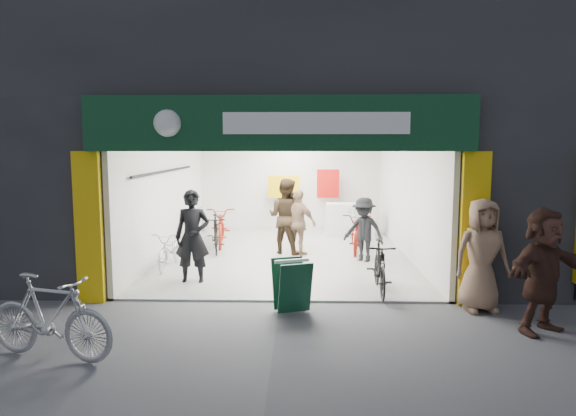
{
  "coord_description": "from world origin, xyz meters",
  "views": [
    {
      "loc": [
        0.38,
        -8.58,
        2.69
      ],
      "look_at": [
        0.1,
        1.5,
        1.46
      ],
      "focal_mm": 32.0,
      "sensor_mm": 36.0,
      "label": 1
    }
  ],
  "objects_px": {
    "parked_bike": "(50,317)",
    "pedestrian_near": "(482,255)",
    "bike_right_front": "(380,267)",
    "sandwich_board": "(292,284)",
    "bike_left_front": "(171,250)"
  },
  "relations": [
    {
      "from": "bike_right_front",
      "to": "pedestrian_near",
      "type": "xyz_separation_m",
      "value": [
        1.5,
        -0.93,
        0.44
      ]
    },
    {
      "from": "bike_left_front",
      "to": "sandwich_board",
      "type": "height_order",
      "value": "sandwich_board"
    },
    {
      "from": "parked_bike",
      "to": "sandwich_board",
      "type": "xyz_separation_m",
      "value": [
        3.02,
        1.91,
        -0.08
      ]
    },
    {
      "from": "bike_left_front",
      "to": "sandwich_board",
      "type": "bearing_deg",
      "value": -44.43
    },
    {
      "from": "bike_right_front",
      "to": "parked_bike",
      "type": "xyz_separation_m",
      "value": [
        -4.6,
        -3.01,
        0.06
      ]
    },
    {
      "from": "parked_bike",
      "to": "pedestrian_near",
      "type": "bearing_deg",
      "value": -56.42
    },
    {
      "from": "bike_left_front",
      "to": "parked_bike",
      "type": "xyz_separation_m",
      "value": [
        -0.3,
        -4.83,
        0.13
      ]
    },
    {
      "from": "bike_left_front",
      "to": "parked_bike",
      "type": "height_order",
      "value": "parked_bike"
    },
    {
      "from": "parked_bike",
      "to": "sandwich_board",
      "type": "distance_m",
      "value": 3.57
    },
    {
      "from": "bike_left_front",
      "to": "sandwich_board",
      "type": "relative_size",
      "value": 1.89
    },
    {
      "from": "bike_right_front",
      "to": "sandwich_board",
      "type": "relative_size",
      "value": 1.94
    },
    {
      "from": "pedestrian_near",
      "to": "bike_left_front",
      "type": "bearing_deg",
      "value": 148.35
    },
    {
      "from": "pedestrian_near",
      "to": "parked_bike",
      "type": "bearing_deg",
      "value": -167.49
    },
    {
      "from": "parked_bike",
      "to": "bike_left_front",
      "type": "bearing_deg",
      "value": 11.21
    },
    {
      "from": "bike_right_front",
      "to": "sandwich_board",
      "type": "xyz_separation_m",
      "value": [
        -1.58,
        -1.1,
        -0.03
      ]
    }
  ]
}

